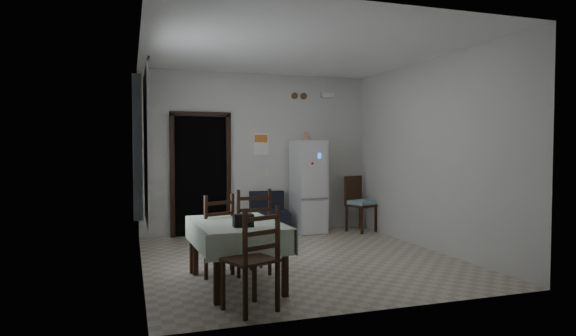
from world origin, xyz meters
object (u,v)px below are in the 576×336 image
at_px(dining_table, 237,254).
at_px(dining_chair_far_left, 212,234).
at_px(corner_chair, 361,204).
at_px(dining_chair_far_right, 250,231).
at_px(dining_chair_near_head, 250,258).
at_px(fridge, 309,187).
at_px(navy_seat, 270,213).

xyz_separation_m(dining_table, dining_chair_far_left, (-0.19, 0.56, 0.14)).
height_order(corner_chair, dining_chair_far_right, dining_chair_far_right).
bearing_deg(dining_chair_near_head, fridge, -139.88).
relative_size(navy_seat, dining_chair_far_left, 0.77).
bearing_deg(dining_chair_far_right, dining_chair_near_head, 74.97).
distance_m(corner_chair, dining_chair_far_right, 3.47).
xyz_separation_m(navy_seat, dining_chair_near_head, (-1.29, -3.81, 0.12)).
distance_m(dining_table, dining_chair_near_head, 0.90).
height_order(navy_seat, dining_table, navy_seat).
height_order(navy_seat, corner_chair, corner_chair).
relative_size(corner_chair, dining_chair_near_head, 1.02).
bearing_deg(dining_table, fridge, 53.44).
xyz_separation_m(fridge, dining_chair_far_right, (-1.69, -2.45, -0.32)).
relative_size(corner_chair, dining_chair_far_right, 0.97).
bearing_deg(dining_chair_near_head, dining_chair_far_right, -125.58).
bearing_deg(dining_chair_far_right, fridge, -126.04).
bearing_deg(navy_seat, dining_chair_far_left, -119.84).
distance_m(fridge, dining_table, 3.56).
bearing_deg(dining_chair_far_left, navy_seat, -141.71).
height_order(corner_chair, dining_chair_far_left, corner_chair).
xyz_separation_m(dining_table, dining_chair_near_head, (-0.06, -0.89, 0.14)).
distance_m(navy_seat, dining_chair_far_right, 2.63).
bearing_deg(navy_seat, fridge, 1.18).
height_order(dining_chair_far_left, dining_chair_near_head, dining_chair_near_head).
relative_size(fridge, dining_table, 1.22).
bearing_deg(fridge, dining_table, -129.26).
relative_size(dining_chair_far_right, dining_chair_near_head, 1.04).
xyz_separation_m(dining_chair_far_left, dining_chair_far_right, (0.46, -0.08, 0.03)).
relative_size(dining_table, dining_chair_far_left, 1.39).
bearing_deg(corner_chair, fridge, 145.83).
xyz_separation_m(navy_seat, dining_table, (-1.23, -2.93, -0.02)).
bearing_deg(corner_chair, dining_table, -158.80).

